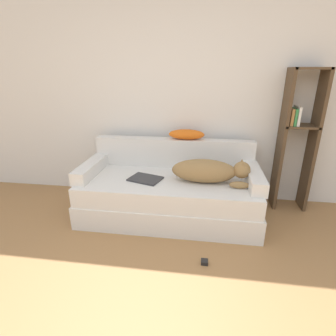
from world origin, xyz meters
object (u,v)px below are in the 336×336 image
(couch, at_px, (169,197))
(bookshelf, at_px, (297,136))
(power_adapter, at_px, (204,262))
(dog, at_px, (209,171))
(throw_pillow, at_px, (187,134))
(laptop, at_px, (145,179))

(couch, relative_size, bookshelf, 1.21)
(bookshelf, height_order, power_adapter, bookshelf)
(dog, relative_size, throw_pillow, 1.91)
(throw_pillow, distance_m, power_adapter, 1.45)
(dog, bearing_deg, bookshelf, 26.08)
(couch, distance_m, laptop, 0.35)
(couch, bearing_deg, dog, -7.27)
(couch, height_order, laptop, laptop)
(throw_pillow, distance_m, bookshelf, 1.23)
(laptop, xyz_separation_m, throw_pillow, (0.39, 0.48, 0.39))
(dog, bearing_deg, couch, 172.73)
(bookshelf, bearing_deg, power_adapter, -129.38)
(dog, height_order, laptop, dog)
(couch, relative_size, dog, 2.40)
(bookshelf, bearing_deg, laptop, -162.92)
(couch, xyz_separation_m, throw_pillow, (0.15, 0.39, 0.63))
(couch, distance_m, bookshelf, 1.58)
(dog, distance_m, bookshelf, 1.11)
(throw_pillow, xyz_separation_m, bookshelf, (1.23, 0.02, 0.02))
(dog, bearing_deg, laptop, -177.45)
(couch, xyz_separation_m, bookshelf, (1.38, 0.42, 0.65))
(dog, relative_size, power_adapter, 13.41)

